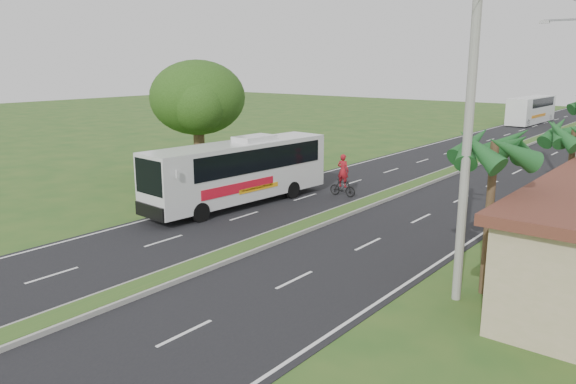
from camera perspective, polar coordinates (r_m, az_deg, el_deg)
The scene contains 12 objects.
ground at distance 21.88m, azimuth -6.66°, elevation -6.77°, with size 180.00×180.00×0.00m, color #28511D.
road_asphalt at distance 38.16m, azimuth 15.06°, elevation 1.49°, with size 14.00×160.00×0.02m, color black.
median_strip at distance 38.14m, azimuth 15.07°, elevation 1.62°, with size 1.20×160.00×0.18m.
lane_edge_left at distance 41.21m, azimuth 6.50°, elevation 2.68°, with size 0.12×160.00×0.01m, color silver.
lane_edge_right at distance 36.12m, azimuth 24.81°, elevation 0.05°, with size 0.12×160.00×0.01m, color silver.
palm_verge_a at distance 18.53m, azimuth 20.24°, elevation 4.03°, with size 2.40×2.40×5.45m.
palm_verge_b at distance 27.13m, azimuth 27.08°, elevation 5.23°, with size 2.40×2.40×5.05m.
shade_tree at distance 36.35m, azimuth -9.27°, elevation 9.20°, with size 6.30×6.00×7.54m.
utility_pole_a at distance 17.65m, azimuth 17.89°, elevation 6.84°, with size 1.60×0.28×11.00m.
coach_bus_main at distance 29.44m, azimuth -4.87°, elevation 2.42°, with size 3.14×11.20×3.57m.
coach_bus_far at distance 75.06m, azimuth 23.50°, elevation 7.79°, with size 2.73×11.14×3.23m.
motorcyclist at distance 31.52m, azimuth 5.59°, elevation 1.19°, with size 1.63×0.56×2.41m.
Camera 1 is at (14.67, -14.44, 7.41)m, focal length 35.00 mm.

